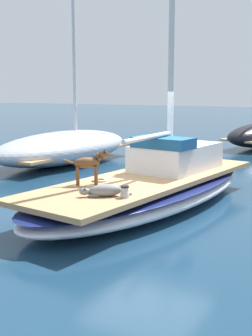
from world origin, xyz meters
TOP-DOWN VIEW (x-y plane):
  - ground_plane at (0.00, 0.00)m, footprint 120.00×120.00m
  - sailboat_main at (0.00, 0.00)m, footprint 3.42×7.50m
  - cabin_house at (0.15, 1.11)m, footprint 1.67×2.38m
  - dog_brown at (-0.68, -1.30)m, footprint 0.82×0.61m
  - dog_grey at (0.10, -2.02)m, footprint 0.81×0.64m
  - deck_winch at (0.48, -1.90)m, footprint 0.16×0.16m
  - coiled_rope at (-0.69, -0.91)m, footprint 0.32×0.32m
  - moored_boat_port_side at (-5.17, 3.86)m, footprint 2.94×6.49m

SIDE VIEW (x-z plane):
  - ground_plane at x=0.00m, z-range 0.00..0.00m
  - sailboat_main at x=0.00m, z-range 0.01..0.67m
  - moored_boat_port_side at x=-5.17m, z-range -2.67..3.83m
  - coiled_rope at x=-0.69m, z-range 0.66..0.70m
  - deck_winch at x=0.48m, z-range 0.65..0.86m
  - dog_grey at x=0.10m, z-range 0.66..0.88m
  - cabin_house at x=0.15m, z-range 0.59..1.43m
  - dog_brown at x=-0.68m, z-range 0.73..1.43m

